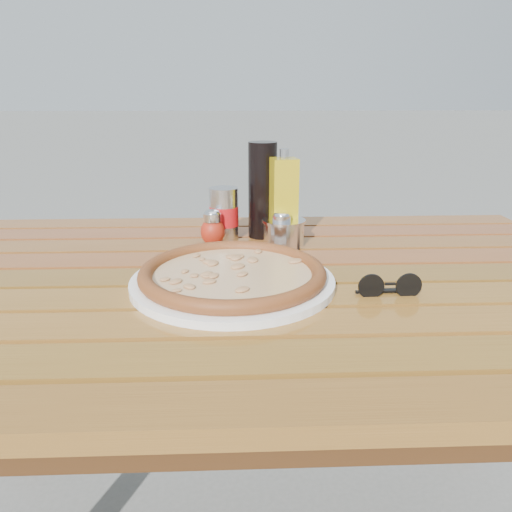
{
  "coord_description": "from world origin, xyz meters",
  "views": [
    {
      "loc": [
        -0.04,
        -0.88,
        1.08
      ],
      "look_at": [
        0.0,
        0.02,
        0.78
      ],
      "focal_mm": 35.0,
      "sensor_mm": 36.0,
      "label": 1
    }
  ],
  "objects_px": {
    "pizza": "(233,273)",
    "pepper_shaker": "(213,228)",
    "parmesan_tin": "(284,232)",
    "oregano_shaker": "(282,230)",
    "dark_bottle": "(262,190)",
    "table": "(256,311)",
    "olive_oil_cruet": "(284,201)",
    "plate": "(233,282)",
    "sunglasses": "(389,287)",
    "soda_can": "(224,214)"
  },
  "relations": [
    {
      "from": "oregano_shaker",
      "to": "sunglasses",
      "type": "height_order",
      "value": "oregano_shaker"
    },
    {
      "from": "table",
      "to": "plate",
      "type": "distance_m",
      "value": 0.11
    },
    {
      "from": "olive_oil_cruet",
      "to": "sunglasses",
      "type": "relative_size",
      "value": 1.91
    },
    {
      "from": "pizza",
      "to": "soda_can",
      "type": "relative_size",
      "value": 3.51
    },
    {
      "from": "pepper_shaker",
      "to": "sunglasses",
      "type": "height_order",
      "value": "pepper_shaker"
    },
    {
      "from": "pepper_shaker",
      "to": "oregano_shaker",
      "type": "height_order",
      "value": "same"
    },
    {
      "from": "table",
      "to": "soda_can",
      "type": "height_order",
      "value": "soda_can"
    },
    {
      "from": "pepper_shaker",
      "to": "dark_bottle",
      "type": "relative_size",
      "value": 0.37
    },
    {
      "from": "pizza",
      "to": "pepper_shaker",
      "type": "relative_size",
      "value": 5.13
    },
    {
      "from": "olive_oil_cruet",
      "to": "sunglasses",
      "type": "bearing_deg",
      "value": -64.9
    },
    {
      "from": "olive_oil_cruet",
      "to": "oregano_shaker",
      "type": "bearing_deg",
      "value": -100.83
    },
    {
      "from": "table",
      "to": "dark_bottle",
      "type": "xyz_separation_m",
      "value": [
        0.02,
        0.26,
        0.19
      ]
    },
    {
      "from": "pizza",
      "to": "pepper_shaker",
      "type": "xyz_separation_m",
      "value": [
        -0.05,
        0.25,
        0.02
      ]
    },
    {
      "from": "plate",
      "to": "sunglasses",
      "type": "relative_size",
      "value": 3.27
    },
    {
      "from": "pizza",
      "to": "parmesan_tin",
      "type": "distance_m",
      "value": 0.26
    },
    {
      "from": "plate",
      "to": "oregano_shaker",
      "type": "bearing_deg",
      "value": 64.93
    },
    {
      "from": "pizza",
      "to": "sunglasses",
      "type": "relative_size",
      "value": 3.83
    },
    {
      "from": "olive_oil_cruet",
      "to": "parmesan_tin",
      "type": "relative_size",
      "value": 2.12
    },
    {
      "from": "olive_oil_cruet",
      "to": "pizza",
      "type": "bearing_deg",
      "value": -113.3
    },
    {
      "from": "table",
      "to": "pizza",
      "type": "distance_m",
      "value": 0.12
    },
    {
      "from": "pizza",
      "to": "parmesan_tin",
      "type": "bearing_deg",
      "value": 64.8
    },
    {
      "from": "parmesan_tin",
      "to": "oregano_shaker",
      "type": "bearing_deg",
      "value": -117.72
    },
    {
      "from": "oregano_shaker",
      "to": "olive_oil_cruet",
      "type": "relative_size",
      "value": 0.39
    },
    {
      "from": "soda_can",
      "to": "olive_oil_cruet",
      "type": "distance_m",
      "value": 0.14
    },
    {
      "from": "soda_can",
      "to": "sunglasses",
      "type": "bearing_deg",
      "value": -51.25
    },
    {
      "from": "pepper_shaker",
      "to": "dark_bottle",
      "type": "distance_m",
      "value": 0.15
    },
    {
      "from": "pepper_shaker",
      "to": "plate",
      "type": "bearing_deg",
      "value": -79.69
    },
    {
      "from": "olive_oil_cruet",
      "to": "sunglasses",
      "type": "xyz_separation_m",
      "value": [
        0.15,
        -0.32,
        -0.08
      ]
    },
    {
      "from": "parmesan_tin",
      "to": "soda_can",
      "type": "bearing_deg",
      "value": 156.62
    },
    {
      "from": "sunglasses",
      "to": "table",
      "type": "bearing_deg",
      "value": 152.03
    },
    {
      "from": "pepper_shaker",
      "to": "soda_can",
      "type": "xyz_separation_m",
      "value": [
        0.02,
        0.05,
        0.02
      ]
    },
    {
      "from": "pizza",
      "to": "sunglasses",
      "type": "height_order",
      "value": "sunglasses"
    },
    {
      "from": "table",
      "to": "olive_oil_cruet",
      "type": "relative_size",
      "value": 6.67
    },
    {
      "from": "oregano_shaker",
      "to": "dark_bottle",
      "type": "bearing_deg",
      "value": 113.3
    },
    {
      "from": "plate",
      "to": "oregano_shaker",
      "type": "xyz_separation_m",
      "value": [
        0.11,
        0.23,
        0.03
      ]
    },
    {
      "from": "dark_bottle",
      "to": "olive_oil_cruet",
      "type": "relative_size",
      "value": 1.05
    },
    {
      "from": "plate",
      "to": "pepper_shaker",
      "type": "height_order",
      "value": "pepper_shaker"
    },
    {
      "from": "pepper_shaker",
      "to": "dark_bottle",
      "type": "xyz_separation_m",
      "value": [
        0.11,
        0.06,
        0.07
      ]
    },
    {
      "from": "plate",
      "to": "soda_can",
      "type": "xyz_separation_m",
      "value": [
        -0.02,
        0.3,
        0.05
      ]
    },
    {
      "from": "dark_bottle",
      "to": "olive_oil_cruet",
      "type": "bearing_deg",
      "value": -49.6
    },
    {
      "from": "table",
      "to": "soda_can",
      "type": "xyz_separation_m",
      "value": [
        -0.06,
        0.24,
        0.13
      ]
    },
    {
      "from": "table",
      "to": "olive_oil_cruet",
      "type": "distance_m",
      "value": 0.28
    },
    {
      "from": "plate",
      "to": "pepper_shaker",
      "type": "distance_m",
      "value": 0.26
    },
    {
      "from": "soda_can",
      "to": "parmesan_tin",
      "type": "xyz_separation_m",
      "value": [
        0.13,
        -0.06,
        -0.03
      ]
    },
    {
      "from": "olive_oil_cruet",
      "to": "parmesan_tin",
      "type": "bearing_deg",
      "value": -91.97
    },
    {
      "from": "table",
      "to": "pizza",
      "type": "bearing_deg",
      "value": -129.73
    },
    {
      "from": "table",
      "to": "pepper_shaker",
      "type": "height_order",
      "value": "pepper_shaker"
    },
    {
      "from": "plate",
      "to": "pepper_shaker",
      "type": "relative_size",
      "value": 4.39
    },
    {
      "from": "pepper_shaker",
      "to": "sunglasses",
      "type": "bearing_deg",
      "value": -44.87
    },
    {
      "from": "table",
      "to": "oregano_shaker",
      "type": "relative_size",
      "value": 17.07
    }
  ]
}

